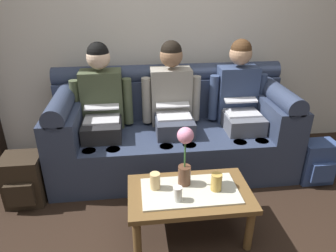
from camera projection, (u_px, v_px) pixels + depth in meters
back_wall_patterned at (166, 9)px, 3.03m from camera, size 6.00×0.12×2.90m
couch at (172, 131)px, 3.02m from camera, size 2.22×0.88×0.96m
person_left at (102, 106)px, 2.82m from camera, size 0.56×0.67×1.22m
person_middle at (172, 103)px, 2.89m from camera, size 0.56×0.67×1.22m
person_right at (239, 101)px, 2.96m from camera, size 0.56×0.67×1.22m
coffee_table at (190, 197)px, 2.18m from camera, size 0.86×0.51×0.38m
flower_vase at (185, 154)px, 2.12m from camera, size 0.11×0.11×0.45m
cup_near_left at (216, 182)px, 2.14m from camera, size 0.08×0.08×0.13m
cup_near_right at (178, 194)px, 2.04m from camera, size 0.06×0.06×0.10m
cup_far_center at (155, 181)px, 2.15m from camera, size 0.07×0.07×0.12m
backpack_right at (317, 162)px, 2.82m from camera, size 0.30×0.25×0.40m
backpack_left at (24, 180)px, 2.55m from camera, size 0.31×0.32×0.43m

